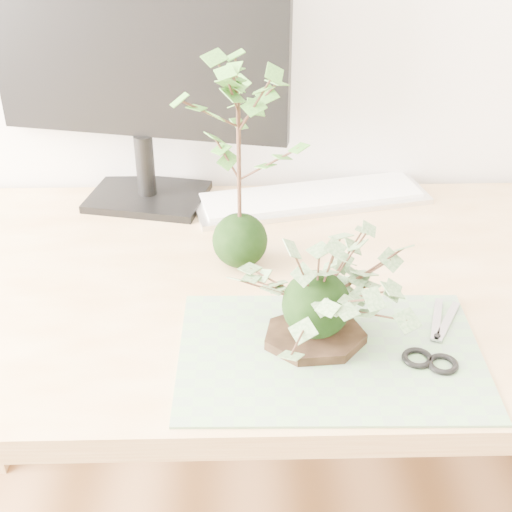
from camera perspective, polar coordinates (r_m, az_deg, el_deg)
name	(u,v)px	position (r m, az deg, el deg)	size (l,w,h in m)	color
desk	(313,322)	(1.22, 4.55, -5.25)	(1.60, 0.70, 0.74)	#D4B989
cutting_mat	(330,354)	(1.02, 5.95, -7.81)	(0.42, 0.28, 0.00)	slate
stone_dish	(314,336)	(1.03, 4.70, -6.42)	(0.15, 0.15, 0.01)	black
ivy_kokedama	(318,277)	(0.97, 4.96, -1.70)	(0.33, 0.33, 0.19)	black
maple_kokedama	(238,112)	(1.09, -1.43, 11.47)	(0.24, 0.24, 0.38)	black
keyboard	(311,198)	(1.41, 4.44, 4.66)	(0.48, 0.23, 0.02)	silver
monitor	(136,57)	(1.34, -9.55, 15.39)	(0.55, 0.20, 0.49)	black
scissors	(440,352)	(1.04, 14.53, -7.46)	(0.09, 0.18, 0.01)	#9797A0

